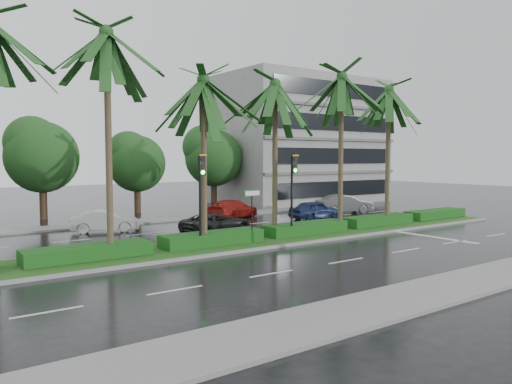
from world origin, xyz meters
TOP-DOWN VIEW (x-y plane):
  - ground at (0.00, 0.00)m, footprint 120.00×120.00m
  - near_sidewalk at (0.00, -10.20)m, footprint 40.00×2.40m
  - far_sidewalk at (0.00, 12.00)m, footprint 40.00×2.00m
  - median at (0.00, 1.00)m, footprint 36.00×4.00m
  - hedge at (0.00, 1.00)m, footprint 35.20×1.40m
  - lane_markings at (3.04, -0.43)m, footprint 34.00×13.06m
  - palm_row at (-1.25, 1.02)m, footprint 26.30×4.20m
  - signal_median_left at (-4.00, 0.30)m, footprint 0.34×0.42m
  - signal_median_right at (1.50, 0.30)m, footprint 0.34×0.42m
  - street_sign at (-1.00, 0.48)m, footprint 0.95×0.09m
  - bg_trees at (0.50, 17.59)m, footprint 33.08×5.24m
  - building at (17.00, 18.00)m, footprint 16.00×10.00m
  - car_white at (-5.50, 9.13)m, footprint 2.61×4.14m
  - car_darkgrey at (-0.50, 4.74)m, footprint 2.87×4.70m
  - car_red at (4.10, 10.10)m, footprint 3.63×5.06m
  - car_blue at (8.60, 6.31)m, footprint 1.78×3.96m
  - car_grey at (13.10, 7.83)m, footprint 2.82×4.66m

SIDE VIEW (x-z plane):
  - ground at x=0.00m, z-range 0.00..0.00m
  - lane_markings at x=3.04m, z-range 0.00..0.01m
  - near_sidewalk at x=0.00m, z-range 0.00..0.12m
  - far_sidewalk at x=0.00m, z-range 0.00..0.12m
  - median at x=0.00m, z-range 0.00..0.16m
  - hedge at x=0.00m, z-range 0.15..0.75m
  - car_darkgrey at x=-0.50m, z-range 0.00..1.22m
  - car_white at x=-5.50m, z-range 0.00..1.29m
  - car_blue at x=8.60m, z-range 0.00..1.32m
  - car_red at x=4.10m, z-range 0.00..1.36m
  - car_grey at x=13.10m, z-range 0.00..1.45m
  - street_sign at x=-1.00m, z-range 0.82..3.42m
  - signal_median_left at x=-4.00m, z-range 0.82..5.18m
  - signal_median_right at x=1.50m, z-range 0.82..5.18m
  - bg_trees at x=0.50m, z-range 0.83..8.39m
  - building at x=17.00m, z-range 0.00..12.00m
  - palm_row at x=-1.25m, z-range 3.02..13.26m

